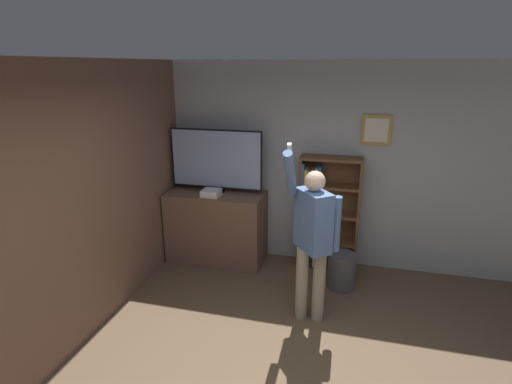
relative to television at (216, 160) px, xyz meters
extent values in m
cube|color=#9EA3A8|center=(1.37, 0.30, -0.08)|extent=(6.09, 0.06, 2.70)
cube|color=#AD8942|center=(2.02, 0.26, 0.44)|extent=(0.36, 0.02, 0.37)
cube|color=beige|center=(2.02, 0.24, 0.44)|extent=(0.28, 0.01, 0.29)
cube|color=brown|center=(-0.71, -1.07, -0.08)|extent=(0.06, 4.28, 2.70)
cube|color=brown|center=(0.00, -0.06, -0.93)|extent=(1.31, 0.62, 0.98)
cylinder|color=black|center=(0.00, 0.00, -0.43)|extent=(0.22, 0.22, 0.03)
cylinder|color=black|center=(0.00, 0.00, -0.39)|extent=(0.06, 0.06, 0.05)
cube|color=black|center=(0.00, 0.00, 0.02)|extent=(1.26, 0.04, 0.79)
cube|color=#8C9EC6|center=(0.00, -0.02, 0.02)|extent=(1.22, 0.01, 0.75)
cube|color=white|center=(-0.01, -0.20, -0.40)|extent=(0.23, 0.23, 0.09)
cube|color=brown|center=(1.13, 0.11, -0.66)|extent=(0.04, 0.28, 1.53)
cube|color=brown|center=(1.88, 0.11, -0.66)|extent=(0.04, 0.28, 1.53)
cube|color=brown|center=(1.51, 0.25, -0.66)|extent=(0.79, 0.01, 1.53)
cube|color=brown|center=(1.51, 0.11, -1.41)|extent=(0.72, 0.28, 0.04)
cube|color=brown|center=(1.51, 0.11, -1.04)|extent=(0.72, 0.28, 0.04)
cube|color=brown|center=(1.51, 0.11, -0.66)|extent=(0.72, 0.28, 0.04)
cube|color=brown|center=(1.51, 0.11, -0.28)|extent=(0.72, 0.28, 0.04)
cube|color=brown|center=(1.51, 0.11, 0.08)|extent=(0.72, 0.28, 0.04)
cube|color=gold|center=(1.16, 0.08, -1.30)|extent=(0.03, 0.21, 0.22)
cube|color=#5B8E99|center=(1.20, 0.09, -1.27)|extent=(0.04, 0.23, 0.28)
cube|color=#338447|center=(1.24, 0.08, -1.27)|extent=(0.02, 0.22, 0.27)
cube|color=gold|center=(1.28, 0.07, -1.31)|extent=(0.03, 0.20, 0.20)
cube|color=#232328|center=(1.32, 0.10, -1.27)|extent=(0.02, 0.26, 0.28)
cube|color=beige|center=(1.36, 0.09, -1.29)|extent=(0.04, 0.23, 0.24)
cube|color=#99663D|center=(1.17, 0.10, -0.92)|extent=(0.04, 0.26, 0.20)
cube|color=#338447|center=(1.21, 0.09, -0.87)|extent=(0.02, 0.23, 0.31)
cube|color=beige|center=(1.26, 0.10, -0.90)|extent=(0.03, 0.26, 0.26)
cube|color=orange|center=(1.30, 0.09, -0.88)|extent=(0.03, 0.23, 0.29)
cube|color=red|center=(1.16, 0.08, -0.49)|extent=(0.03, 0.21, 0.31)
cube|color=gold|center=(1.21, 0.09, -0.50)|extent=(0.02, 0.23, 0.28)
cube|color=#338447|center=(1.24, 0.09, -0.54)|extent=(0.02, 0.23, 0.20)
cube|color=#2D569E|center=(1.28, 0.09, -0.50)|extent=(0.04, 0.25, 0.29)
cube|color=#232328|center=(1.32, 0.09, -0.50)|extent=(0.02, 0.23, 0.29)
cube|color=#2D569E|center=(1.16, 0.07, -0.12)|extent=(0.03, 0.20, 0.28)
cube|color=gold|center=(1.21, 0.08, -0.16)|extent=(0.04, 0.21, 0.20)
cube|color=#7A3889|center=(1.24, 0.09, -0.16)|extent=(0.02, 0.24, 0.20)
cube|color=#99663D|center=(1.28, 0.07, -0.16)|extent=(0.04, 0.20, 0.21)
cube|color=#5B8E99|center=(1.34, 0.10, -0.14)|extent=(0.04, 0.25, 0.24)
cube|color=#2D569E|center=(1.38, 0.10, -0.14)|extent=(0.02, 0.25, 0.25)
cylinder|color=gray|center=(1.35, -1.14, -1.01)|extent=(0.13, 0.13, 0.83)
cylinder|color=gray|center=(1.53, -1.14, -1.01)|extent=(0.13, 0.13, 0.83)
cube|color=#4C6B9E|center=(1.44, -1.14, -0.28)|extent=(0.42, 0.45, 0.62)
sphere|color=beige|center=(1.44, -1.14, 0.13)|extent=(0.20, 0.20, 0.20)
cylinder|color=#4C6B9E|center=(1.66, -1.14, -0.30)|extent=(0.09, 0.09, 0.57)
cylinder|color=#4C6B9E|center=(1.21, -1.25, 0.22)|extent=(0.09, 0.40, 0.52)
cube|color=white|center=(1.21, -1.31, 0.46)|extent=(0.04, 0.09, 0.14)
cylinder|color=#4C4C51|center=(1.74, -0.39, -1.20)|extent=(0.34, 0.34, 0.44)
camera|label=1|loc=(1.81, -4.89, 1.22)|focal=28.00mm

